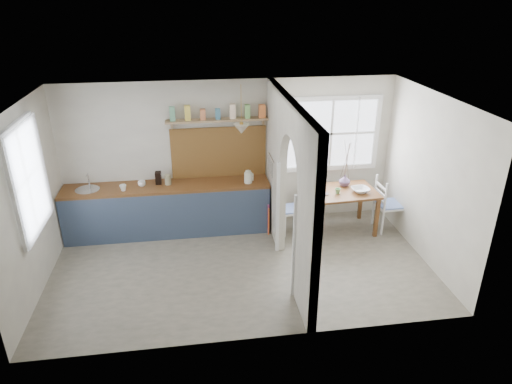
{
  "coord_description": "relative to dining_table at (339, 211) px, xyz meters",
  "views": [
    {
      "loc": [
        -0.64,
        -5.97,
        3.98
      ],
      "look_at": [
        0.28,
        0.39,
        1.09
      ],
      "focal_mm": 32.0,
      "sensor_mm": 36.0,
      "label": 1
    }
  ],
  "objects": [
    {
      "name": "table_cup",
      "position": [
        -0.09,
        -0.1,
        0.43
      ],
      "size": [
        0.1,
        0.1,
        0.09
      ],
      "primitive_type": "imported",
      "rotation": [
        0.0,
        0.0,
        -0.04
      ],
      "color": "#679E60",
      "rests_on": "dining_table"
    },
    {
      "name": "mug_b",
      "position": [
        -3.38,
        0.37,
        0.57
      ],
      "size": [
        0.14,
        0.14,
        0.1
      ],
      "primitive_type": "imported",
      "rotation": [
        0.0,
        0.0,
        -0.12
      ],
      "color": "white",
      "rests_on": "counter"
    },
    {
      "name": "dining_table",
      "position": [
        0.0,
        0.0,
        0.0
      ],
      "size": [
        1.26,
        0.88,
        0.76
      ],
      "primitive_type": null,
      "rotation": [
        0.0,
        0.0,
        0.05
      ],
      "color": "#53321F",
      "rests_on": "floor"
    },
    {
      "name": "kitchen_window",
      "position": [
        -4.71,
        -0.94,
        1.27
      ],
      "size": [
        0.1,
        1.16,
        1.5
      ],
      "primitive_type": null,
      "color": "white",
      "rests_on": "walls"
    },
    {
      "name": "utensil_rail",
      "position": [
        -1.23,
        -0.04,
        1.07
      ],
      "size": [
        0.02,
        0.5,
        0.02
      ],
      "primitive_type": "cylinder",
      "rotation": [
        1.57,
        0.0,
        0.0
      ],
      "color": "silver",
      "rests_on": "partition"
    },
    {
      "name": "plate",
      "position": [
        -0.32,
        -0.08,
        0.39
      ],
      "size": [
        0.2,
        0.2,
        0.01
      ],
      "primitive_type": "cylinder",
      "rotation": [
        0.0,
        0.0,
        -0.35
      ],
      "color": "#332929",
      "rests_on": "dining_table"
    },
    {
      "name": "ceiling",
      "position": [
        -1.84,
        -0.94,
        2.22
      ],
      "size": [
        5.8,
        3.2,
        0.01
      ],
      "primitive_type": "cube",
      "color": "beige",
      "rests_on": "walls"
    },
    {
      "name": "shelf",
      "position": [
        -2.05,
        0.55,
        1.62
      ],
      "size": [
        1.75,
        0.2,
        0.21
      ],
      "color": "tan",
      "rests_on": "walls"
    },
    {
      "name": "jar",
      "position": [
        -2.95,
        0.39,
        0.61
      ],
      "size": [
        0.13,
        0.13,
        0.17
      ],
      "primitive_type": "cylinder",
      "rotation": [
        0.0,
        0.0,
        -0.18
      ],
      "color": "gray",
      "rests_on": "counter"
    },
    {
      "name": "vase",
      "position": [
        0.13,
        0.21,
        0.48
      ],
      "size": [
        0.26,
        0.26,
        0.21
      ],
      "primitive_type": "imported",
      "rotation": [
        0.0,
        0.0,
        0.4
      ],
      "color": "#60476B",
      "rests_on": "dining_table"
    },
    {
      "name": "pendant_lamp",
      "position": [
        -1.69,
        0.21,
        1.5
      ],
      "size": [
        0.26,
        0.26,
        0.16
      ],
      "primitive_type": "cone",
      "color": "beige",
      "rests_on": "ceiling"
    },
    {
      "name": "mug_a",
      "position": [
        -3.67,
        0.23,
        0.57
      ],
      "size": [
        0.13,
        0.13,
        0.1
      ],
      "primitive_type": "imported",
      "rotation": [
        0.0,
        0.0,
        -0.16
      ],
      "color": "white",
      "rests_on": "counter"
    },
    {
      "name": "floor",
      "position": [
        -1.84,
        -0.94,
        -0.38
      ],
      "size": [
        5.8,
        3.2,
        0.01
      ],
      "primitive_type": "cube",
      "color": "gray",
      "rests_on": "ground"
    },
    {
      "name": "chair_left",
      "position": [
        -0.83,
        0.09,
        0.06
      ],
      "size": [
        0.44,
        0.44,
        0.88
      ],
      "primitive_type": null,
      "rotation": [
        0.0,
        0.0,
        -1.48
      ],
      "color": "silver",
      "rests_on": "floor"
    },
    {
      "name": "knife_block",
      "position": [
        -3.11,
        0.46,
        0.62
      ],
      "size": [
        0.1,
        0.14,
        0.21
      ],
      "primitive_type": "cube",
      "rotation": [
        0.0,
        0.0,
        -0.02
      ],
      "color": "black",
      "rests_on": "counter"
    },
    {
      "name": "towel_magenta",
      "position": [
        -1.26,
        0.04,
        -0.11
      ],
      "size": [
        0.02,
        0.03,
        0.57
      ],
      "primitive_type": "cube",
      "color": "#BA3870",
      "rests_on": "counter"
    },
    {
      "name": "kettle",
      "position": [
        -1.58,
        0.27,
        0.63
      ],
      "size": [
        0.22,
        0.2,
        0.22
      ],
      "primitive_type": null,
      "rotation": [
        0.0,
        0.0,
        -0.33
      ],
      "color": "beige",
      "rests_on": "counter"
    },
    {
      "name": "nook_window",
      "position": [
        -0.04,
        0.62,
        1.22
      ],
      "size": [
        1.76,
        0.1,
        1.3
      ],
      "primitive_type": null,
      "color": "white",
      "rests_on": "walls"
    },
    {
      "name": "partition",
      "position": [
        -1.14,
        -0.88,
        1.07
      ],
      "size": [
        0.12,
        3.2,
        2.6
      ],
      "color": "beige",
      "rests_on": "floor"
    },
    {
      "name": "sink",
      "position": [
        -4.27,
        0.36,
        0.51
      ],
      "size": [
        0.4,
        0.4,
        0.02
      ],
      "primitive_type": "cylinder",
      "color": "silver",
      "rests_on": "counter"
    },
    {
      "name": "backsplash",
      "position": [
        -2.05,
        0.64,
        0.97
      ],
      "size": [
        1.65,
        0.03,
        0.9
      ],
      "primitive_type": "cube",
      "color": "brown",
      "rests_on": "walls"
    },
    {
      "name": "counter",
      "position": [
        -2.97,
        0.39,
        0.07
      ],
      "size": [
        3.5,
        0.6,
        0.9
      ],
      "color": "#53321F",
      "rests_on": "floor"
    },
    {
      "name": "towel_orange",
      "position": [
        -1.26,
        0.01,
        -0.13
      ],
      "size": [
        0.02,
        0.03,
        0.52
      ],
      "primitive_type": "cube",
      "color": "#D65923",
      "rests_on": "counter"
    },
    {
      "name": "bowl",
      "position": [
        0.32,
        -0.09,
        0.42
      ],
      "size": [
        0.33,
        0.33,
        0.07
      ],
      "primitive_type": "imported",
      "rotation": [
        0.0,
        0.0,
        0.14
      ],
      "color": "silver",
      "rests_on": "dining_table"
    },
    {
      "name": "walls",
      "position": [
        -1.84,
        -0.94,
        0.92
      ],
      "size": [
        5.81,
        3.21,
        2.6
      ],
      "color": "beige",
      "rests_on": "floor"
    },
    {
      "name": "chair_right",
      "position": [
        0.89,
        -0.08,
        0.11
      ],
      "size": [
        0.46,
        0.46,
        0.98
      ],
      "primitive_type": null,
      "rotation": [
        0.0,
        0.0,
        1.6
      ],
      "color": "silver",
      "rests_on": "floor"
    }
  ]
}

